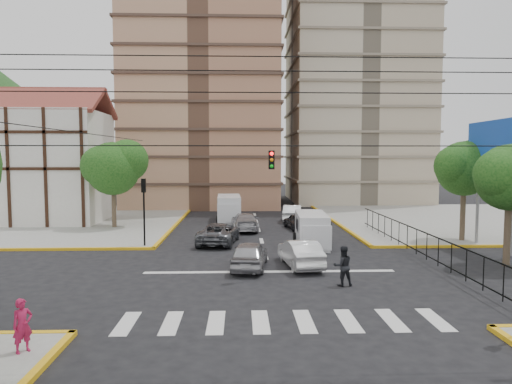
{
  "coord_description": "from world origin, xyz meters",
  "views": [
    {
      "loc": [
        -1.53,
        -22.02,
        5.92
      ],
      "look_at": [
        -0.63,
        3.26,
        4.0
      ],
      "focal_mm": 32.0,
      "sensor_mm": 36.0,
      "label": 1
    }
  ],
  "objects_px": {
    "pedestrian_sw_corner": "(23,325)",
    "pedestrian_crosswalk": "(343,266)",
    "traffic_light_nw": "(144,201)",
    "car_silver_front_left": "(250,255)",
    "car_white_front_right": "(300,253)",
    "van_left_lane": "(229,209)",
    "van_right_lane": "(312,231)"
  },
  "relations": [
    {
      "from": "pedestrian_crosswalk",
      "to": "van_left_lane",
      "type": "bearing_deg",
      "value": -81.02
    },
    {
      "from": "van_left_lane",
      "to": "car_white_front_right",
      "type": "relative_size",
      "value": 1.18
    },
    {
      "from": "pedestrian_sw_corner",
      "to": "car_white_front_right",
      "type": "bearing_deg",
      "value": 0.22
    },
    {
      "from": "van_left_lane",
      "to": "car_silver_front_left",
      "type": "distance_m",
      "value": 18.02
    },
    {
      "from": "car_white_front_right",
      "to": "pedestrian_sw_corner",
      "type": "distance_m",
      "value": 14.65
    },
    {
      "from": "traffic_light_nw",
      "to": "pedestrian_crosswalk",
      "type": "bearing_deg",
      "value": -40.13
    },
    {
      "from": "traffic_light_nw",
      "to": "car_white_front_right",
      "type": "relative_size",
      "value": 0.98
    },
    {
      "from": "traffic_light_nw",
      "to": "car_silver_front_left",
      "type": "xyz_separation_m",
      "value": [
        6.78,
        -5.81,
        -2.37
      ]
    },
    {
      "from": "traffic_light_nw",
      "to": "car_white_front_right",
      "type": "distance_m",
      "value": 11.25
    },
    {
      "from": "traffic_light_nw",
      "to": "car_white_front_right",
      "type": "bearing_deg",
      "value": -29.9
    },
    {
      "from": "traffic_light_nw",
      "to": "car_silver_front_left",
      "type": "height_order",
      "value": "traffic_light_nw"
    },
    {
      "from": "van_right_lane",
      "to": "pedestrian_sw_corner",
      "type": "relative_size",
      "value": 3.07
    },
    {
      "from": "car_silver_front_left",
      "to": "car_white_front_right",
      "type": "height_order",
      "value": "car_silver_front_left"
    },
    {
      "from": "car_silver_front_left",
      "to": "car_white_front_right",
      "type": "relative_size",
      "value": 0.97
    },
    {
      "from": "car_white_front_right",
      "to": "pedestrian_crosswalk",
      "type": "bearing_deg",
      "value": 103.51
    },
    {
      "from": "van_right_lane",
      "to": "car_silver_front_left",
      "type": "height_order",
      "value": "van_right_lane"
    },
    {
      "from": "van_left_lane",
      "to": "pedestrian_sw_corner",
      "type": "xyz_separation_m",
      "value": [
        -5.42,
        -28.59,
        -0.19
      ]
    },
    {
      "from": "pedestrian_sw_corner",
      "to": "pedestrian_crosswalk",
      "type": "bearing_deg",
      "value": -15.58
    },
    {
      "from": "van_left_lane",
      "to": "car_white_front_right",
      "type": "xyz_separation_m",
      "value": [
        4.29,
        -17.63,
        -0.41
      ]
    },
    {
      "from": "van_left_lane",
      "to": "pedestrian_crosswalk",
      "type": "height_order",
      "value": "van_left_lane"
    },
    {
      "from": "car_silver_front_left",
      "to": "pedestrian_crosswalk",
      "type": "distance_m",
      "value": 5.48
    },
    {
      "from": "traffic_light_nw",
      "to": "van_left_lane",
      "type": "relative_size",
      "value": 0.83
    },
    {
      "from": "car_silver_front_left",
      "to": "pedestrian_sw_corner",
      "type": "bearing_deg",
      "value": 64.14
    },
    {
      "from": "van_left_lane",
      "to": "car_white_front_right",
      "type": "bearing_deg",
      "value": -78.28
    },
    {
      "from": "van_right_lane",
      "to": "car_silver_front_left",
      "type": "xyz_separation_m",
      "value": [
        -4.28,
        -5.81,
        -0.32
      ]
    },
    {
      "from": "car_white_front_right",
      "to": "pedestrian_crosswalk",
      "type": "relative_size",
      "value": 2.43
    },
    {
      "from": "car_silver_front_left",
      "to": "pedestrian_crosswalk",
      "type": "height_order",
      "value": "pedestrian_crosswalk"
    },
    {
      "from": "car_white_front_right",
      "to": "pedestrian_crosswalk",
      "type": "height_order",
      "value": "pedestrian_crosswalk"
    },
    {
      "from": "van_left_lane",
      "to": "pedestrian_crosswalk",
      "type": "bearing_deg",
      "value": -76.91
    },
    {
      "from": "pedestrian_sw_corner",
      "to": "pedestrian_crosswalk",
      "type": "height_order",
      "value": "pedestrian_crosswalk"
    },
    {
      "from": "pedestrian_sw_corner",
      "to": "traffic_light_nw",
      "type": "bearing_deg",
      "value": 41.15
    },
    {
      "from": "car_white_front_right",
      "to": "car_silver_front_left",
      "type": "bearing_deg",
      "value": -0.99
    }
  ]
}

